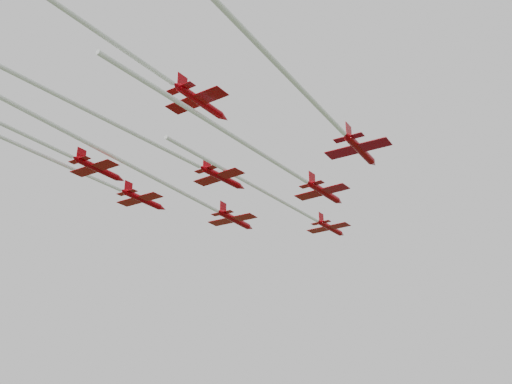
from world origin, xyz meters
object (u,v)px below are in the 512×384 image
(jet_row3_mid, at_px, (169,151))
(jet_row3_right, at_px, (322,110))
(jet_row4_left, at_px, (31,137))
(jet_lead, at_px, (298,210))
(jet_row2_right, at_px, (284,167))
(jet_row3_left, at_px, (100,181))
(jet_row2_left, at_px, (187,195))
(jet_row4_right, at_px, (151,68))

(jet_row3_mid, bearing_deg, jet_row3_right, 0.53)
(jet_row4_left, bearing_deg, jet_row3_right, 21.44)
(jet_lead, relative_size, jet_row3_mid, 1.05)
(jet_lead, xyz_separation_m, jet_row2_right, (4.30, -20.64, -0.90))
(jet_lead, relative_size, jet_row3_right, 1.01)
(jet_row2_right, height_order, jet_row3_left, jet_row3_left)
(jet_row3_left, bearing_deg, jet_row2_right, 19.30)
(jet_lead, bearing_deg, jet_row3_mid, -94.13)
(jet_row3_mid, distance_m, jet_row4_left, 18.84)
(jet_row2_left, xyz_separation_m, jet_row4_right, (13.03, -33.73, 1.15))
(jet_row2_right, relative_size, jet_row3_right, 1.01)
(jet_row2_right, distance_m, jet_row4_right, 28.53)
(jet_row3_left, height_order, jet_row4_right, jet_row4_right)
(jet_row2_left, xyz_separation_m, jet_row3_left, (-10.62, -10.30, 0.17))
(jet_lead, bearing_deg, jet_row2_left, -123.10)
(jet_row3_mid, height_order, jet_row3_right, jet_row3_mid)
(jet_row4_left, bearing_deg, jet_lead, 73.62)
(jet_row3_left, bearing_deg, jet_row3_mid, -8.45)
(jet_row3_right, bearing_deg, jet_row3_mid, 174.87)
(jet_row3_left, distance_m, jet_row4_left, 19.71)
(jet_row2_left, height_order, jet_row2_right, jet_row2_left)
(jet_row2_left, xyz_separation_m, jet_row2_right, (19.79, -6.08, -0.73))
(jet_row3_right, distance_m, jet_row4_left, 38.35)
(jet_row2_left, relative_size, jet_row3_mid, 1.22)
(jet_row4_right, bearing_deg, jet_row3_left, 148.11)
(jet_row3_left, height_order, jet_row3_right, jet_row3_left)
(jet_row3_left, relative_size, jet_row4_right, 1.08)
(jet_row3_right, bearing_deg, jet_row2_left, 152.87)
(jet_row2_left, bearing_deg, jet_row3_right, -27.04)
(jet_row2_left, distance_m, jet_row2_right, 20.72)
(jet_row2_right, distance_m, jet_row3_right, 19.72)
(jet_row3_right, distance_m, jet_row4_right, 20.77)
(jet_row3_left, relative_size, jet_row3_mid, 0.92)
(jet_row3_right, relative_size, jet_row4_right, 1.22)
(jet_row2_right, bearing_deg, jet_row4_left, -124.68)
(jet_row2_right, height_order, jet_row3_mid, jet_row3_mid)
(jet_row2_left, distance_m, jet_row4_right, 36.17)
(jet_row2_left, distance_m, jet_row3_left, 14.79)
(jet_row2_left, xyz_separation_m, jet_row3_right, (30.31, -22.69, -2.18))
(jet_row3_left, bearing_deg, jet_lead, 54.99)
(jet_row2_left, bearing_deg, jet_lead, 53.01)
(jet_row3_left, distance_m, jet_row3_mid, 17.28)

